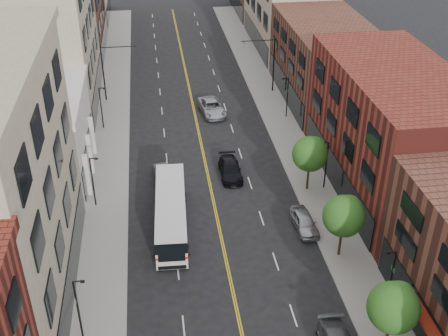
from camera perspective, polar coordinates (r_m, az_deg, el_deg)
name	(u,v)px	position (r m, az deg, el deg)	size (l,w,h in m)	color
sidewalk_left	(111,148)	(63.24, -11.42, 2.00)	(4.00, 110.00, 0.15)	gray
sidewalk_right	(288,136)	(64.81, 6.48, 3.21)	(4.00, 110.00, 0.15)	gray
bldg_l_white	(34,138)	(58.91, -18.74, 2.93)	(10.00, 14.00, 8.00)	silver
bldg_l_far_a	(48,35)	(72.57, -17.45, 12.75)	(10.00, 20.00, 18.00)	gray
bldg_l_far_b	(67,4)	(92.01, -15.70, 15.77)	(10.00, 20.00, 15.00)	brown
bldg_r_mid	(391,130)	(55.14, 16.62, 3.68)	(10.00, 22.00, 12.00)	maroon
bldg_r_far_a	(325,62)	(73.44, 10.27, 10.57)	(10.00, 20.00, 10.00)	brown
bldg_r_far_b	(288,2)	(92.09, 6.50, 16.37)	(10.00, 22.00, 14.00)	gray
tree_r_1	(394,306)	(38.57, 16.92, -13.23)	(3.40, 3.40, 5.59)	black
tree_r_2	(345,215)	(45.56, 12.15, -4.65)	(3.40, 3.40, 5.59)	black
tree_r_3	(311,153)	(53.51, 8.81, 1.54)	(3.40, 3.40, 5.59)	black
lamp_l_1	(78,306)	(39.81, -14.60, -13.43)	(0.81, 0.55, 5.05)	black
lamp_l_2	(93,179)	(52.42, -13.18, -1.13)	(0.81, 0.55, 5.05)	black
lamp_l_3	(101,106)	(66.50, -12.35, 6.20)	(0.81, 0.55, 5.05)	black
lamp_r_1	(391,276)	(42.48, 16.60, -10.43)	(0.81, 0.55, 5.05)	black
lamp_r_2	(326,163)	(54.47, 10.31, 0.55)	(0.81, 0.55, 5.05)	black
lamp_r_3	(287,95)	(68.13, 6.42, 7.37)	(0.81, 0.55, 5.05)	black
signal_mast_left	(109,67)	(73.18, -11.65, 10.05)	(4.49, 0.18, 7.20)	black
signal_mast_right	(268,59)	(74.57, 4.54, 11.00)	(4.49, 0.18, 7.20)	black
city_bus	(171,211)	(49.23, -5.42, -4.37)	(3.26, 11.90, 3.03)	silver
car_parked_far	(304,222)	(49.93, 8.16, -5.43)	(1.77, 4.40, 1.50)	#A9ABB1
car_lane_behind	(161,173)	(56.74, -6.37, -0.49)	(1.39, 3.98, 1.31)	#444549
car_lane_a	(230,169)	(56.80, 0.64, -0.14)	(2.07, 5.09, 1.48)	black
car_lane_b	(212,107)	(69.69, -1.26, 6.18)	(2.71, 5.87, 1.63)	#A6A9AE
car_lane_c	(209,110)	(69.33, -1.48, 5.95)	(1.68, 4.17, 1.42)	#454549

